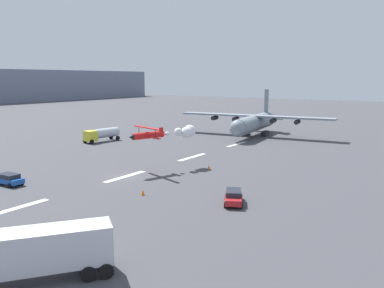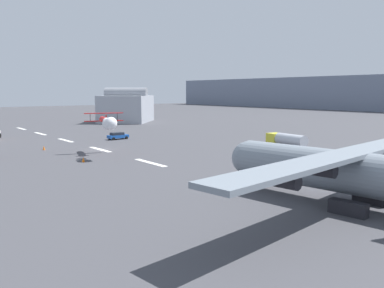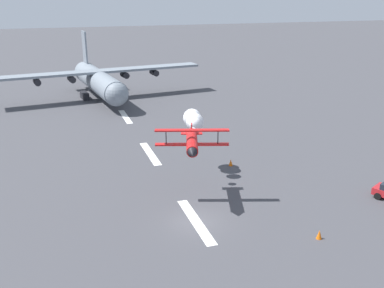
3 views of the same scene
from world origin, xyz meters
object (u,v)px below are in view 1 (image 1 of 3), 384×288
(airport_staff_sedan, at_px, (8,179))
(semi_truck_orange, at_px, (22,254))
(cargo_transport_plane, at_px, (253,123))
(followme_car_yellow, at_px, (234,197))
(traffic_cone_near, at_px, (143,192))
(fuel_tanker_truck, at_px, (102,134))
(traffic_cone_far, at_px, (209,167))
(stunt_biplane_red, at_px, (175,133))

(airport_staff_sedan, bearing_deg, semi_truck_orange, -119.42)
(cargo_transport_plane, xyz_separation_m, followme_car_yellow, (-48.73, -20.92, -2.55))
(traffic_cone_near, bearing_deg, airport_staff_sedan, 109.51)
(fuel_tanker_truck, bearing_deg, semi_truck_orange, -138.01)
(airport_staff_sedan, height_order, traffic_cone_far, airport_staff_sedan)
(cargo_transport_plane, distance_m, followme_car_yellow, 53.09)
(stunt_biplane_red, bearing_deg, cargo_transport_plane, 7.14)
(cargo_transport_plane, relative_size, fuel_tanker_truck, 4.41)
(cargo_transport_plane, relative_size, traffic_cone_near, 50.49)
(traffic_cone_near, height_order, traffic_cone_far, same)
(semi_truck_orange, distance_m, airport_staff_sedan, 28.52)
(traffic_cone_far, bearing_deg, fuel_tanker_truck, 73.93)
(traffic_cone_near, bearing_deg, traffic_cone_far, 2.29)
(followme_car_yellow, bearing_deg, fuel_tanker_truck, 63.47)
(followme_car_yellow, xyz_separation_m, airport_staff_sedan, (-9.72, 28.43, 0.00))
(fuel_tanker_truck, relative_size, traffic_cone_near, 11.46)
(semi_truck_orange, distance_m, traffic_cone_near, 21.55)
(semi_truck_orange, bearing_deg, fuel_tanker_truck, 41.99)
(fuel_tanker_truck, height_order, traffic_cone_far, fuel_tanker_truck)
(followme_car_yellow, height_order, traffic_cone_far, followme_car_yellow)
(cargo_transport_plane, distance_m, airport_staff_sedan, 58.98)
(followme_car_yellow, relative_size, airport_staff_sedan, 1.02)
(fuel_tanker_truck, relative_size, airport_staff_sedan, 1.86)
(semi_truck_orange, bearing_deg, airport_staff_sedan, 60.58)
(stunt_biplane_red, distance_m, traffic_cone_far, 7.49)
(followme_car_yellow, bearing_deg, cargo_transport_plane, 23.24)
(followme_car_yellow, bearing_deg, airport_staff_sedan, 108.87)
(cargo_transport_plane, xyz_separation_m, fuel_tanker_truck, (-26.10, 24.40, -1.63))
(airport_staff_sedan, xyz_separation_m, traffic_cone_near, (6.35, -17.91, -0.44))
(traffic_cone_near, bearing_deg, stunt_biplane_red, 21.71)
(stunt_biplane_red, xyz_separation_m, airport_staff_sedan, (-20.54, 12.26, -4.78))
(stunt_biplane_red, xyz_separation_m, followme_car_yellow, (-10.82, -16.17, -4.78))
(cargo_transport_plane, distance_m, traffic_cone_far, 37.36)
(airport_staff_sedan, distance_m, traffic_cone_near, 19.00)
(cargo_transport_plane, relative_size, traffic_cone_far, 50.49)
(semi_truck_orange, relative_size, airport_staff_sedan, 2.64)
(stunt_biplane_red, bearing_deg, followme_car_yellow, -123.79)
(cargo_transport_plane, bearing_deg, airport_staff_sedan, 172.68)
(stunt_biplane_red, height_order, semi_truck_orange, stunt_biplane_red)
(stunt_biplane_red, height_order, followme_car_yellow, stunt_biplane_red)
(airport_staff_sedan, relative_size, traffic_cone_far, 6.17)
(semi_truck_orange, relative_size, traffic_cone_far, 16.29)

